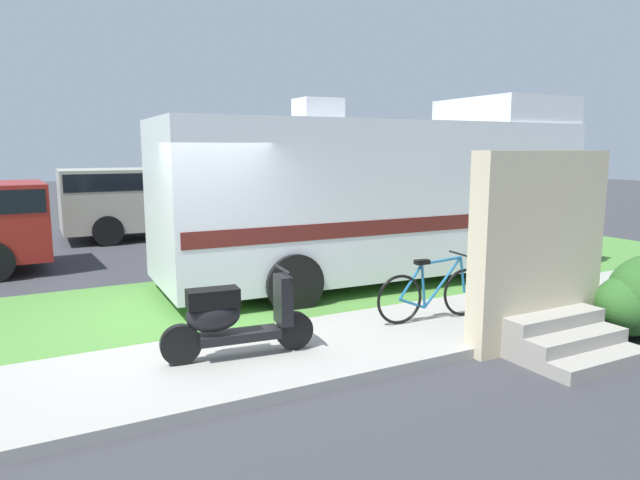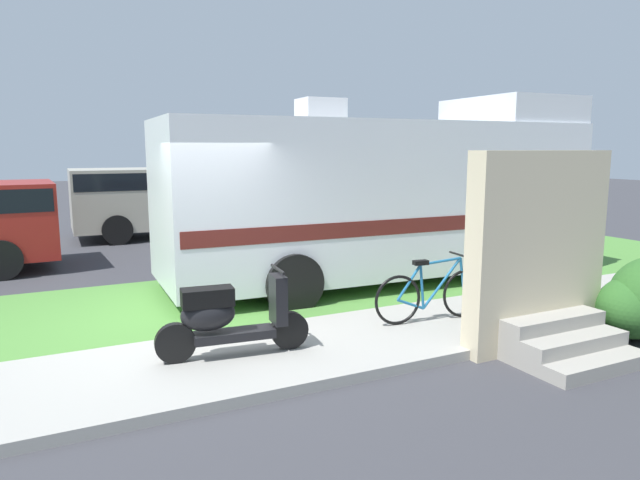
# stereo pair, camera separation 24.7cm
# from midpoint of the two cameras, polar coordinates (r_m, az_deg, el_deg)

# --- Properties ---
(ground_plane) EXTENTS (80.00, 80.00, 0.00)m
(ground_plane) POSITION_cam_midpoint_polar(r_m,az_deg,el_deg) (7.63, -12.92, -9.61)
(ground_plane) COLOR #38383D
(sidewalk) EXTENTS (24.00, 2.00, 0.12)m
(sidewalk) POSITION_cam_midpoint_polar(r_m,az_deg,el_deg) (6.52, -10.07, -12.23)
(sidewalk) COLOR #9E9B93
(sidewalk) RESTS_ON ground
(grass_strip) EXTENTS (24.00, 3.40, 0.08)m
(grass_strip) POSITION_cam_midpoint_polar(r_m,az_deg,el_deg) (9.01, -15.48, -6.52)
(grass_strip) COLOR #4C8438
(grass_strip) RESTS_ON ground
(motorhome_rv) EXTENTS (7.73, 2.69, 3.37)m
(motorhome_rv) POSITION_cam_midpoint_polar(r_m,az_deg,el_deg) (10.28, 5.47, 4.51)
(motorhome_rv) COLOR silver
(motorhome_rv) RESTS_ON ground
(scooter) EXTENTS (1.73, 0.52, 0.97)m
(scooter) POSITION_cam_midpoint_polar(r_m,az_deg,el_deg) (6.45, -9.78, -7.65)
(scooter) COLOR black
(scooter) RESTS_ON ground
(bicycle) EXTENTS (1.68, 0.52, 0.89)m
(bicycle) POSITION_cam_midpoint_polar(r_m,az_deg,el_deg) (7.85, 10.32, -5.21)
(bicycle) COLOR black
(bicycle) RESTS_ON ground
(pickup_truck_far) EXTENTS (5.42, 2.32, 1.88)m
(pickup_truck_far) POSITION_cam_midpoint_polar(r_m,az_deg,el_deg) (16.34, -17.62, 3.72)
(pickup_truck_far) COLOR #B7B29E
(pickup_truck_far) RESTS_ON ground
(porch_steps) EXTENTS (2.00, 1.26, 2.40)m
(porch_steps) POSITION_cam_midpoint_polar(r_m,az_deg,el_deg) (7.36, 20.67, -2.86)
(porch_steps) COLOR #9E998E
(porch_steps) RESTS_ON ground
(bottle_green) EXTENTS (0.07, 0.07, 0.29)m
(bottle_green) POSITION_cam_midpoint_polar(r_m,az_deg,el_deg) (8.78, 19.87, -5.79)
(bottle_green) COLOR #19722D
(bottle_green) RESTS_ON ground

